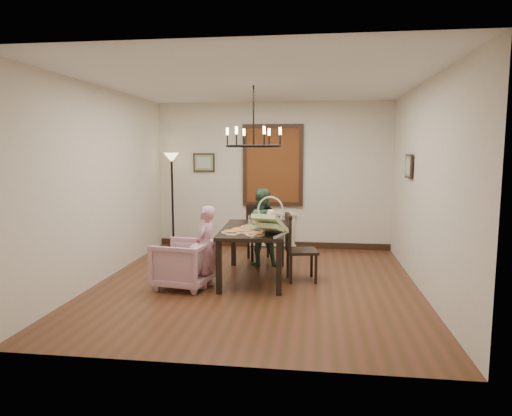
% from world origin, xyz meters
% --- Properties ---
extents(room_shell, '(4.51, 5.00, 2.81)m').
position_xyz_m(room_shell, '(0.00, 0.37, 1.40)').
color(room_shell, brown).
rests_on(room_shell, ground).
extents(dining_table, '(0.99, 1.66, 0.76)m').
position_xyz_m(dining_table, '(-0.07, 0.26, 0.68)').
color(dining_table, black).
rests_on(dining_table, room_shell).
extents(chair_far, '(0.54, 0.54, 0.97)m').
position_xyz_m(chair_far, '(-0.11, 1.39, 0.49)').
color(chair_far, black).
rests_on(chair_far, room_shell).
extents(chair_right, '(0.51, 0.51, 0.99)m').
position_xyz_m(chair_right, '(0.63, 0.26, 0.50)').
color(chair_right, black).
rests_on(chair_right, room_shell).
extents(armchair, '(0.83, 0.81, 0.66)m').
position_xyz_m(armchair, '(-0.99, -0.28, 0.33)').
color(armchair, '#D9A6BC').
rests_on(armchair, room_shell).
extents(elderly_woman, '(0.27, 0.37, 0.94)m').
position_xyz_m(elderly_woman, '(-0.67, -0.23, 0.47)').
color(elderly_woman, '#CE91A3').
rests_on(elderly_woman, room_shell).
extents(seated_man, '(0.57, 0.47, 1.06)m').
position_xyz_m(seated_man, '(-0.07, 1.09, 0.53)').
color(seated_man, '#396041').
rests_on(seated_man, room_shell).
extents(baby_bouncer, '(0.54, 0.64, 0.36)m').
position_xyz_m(baby_bouncer, '(0.22, -0.28, 0.94)').
color(baby_bouncer, beige).
rests_on(baby_bouncer, dining_table).
extents(salad_bowl, '(0.29, 0.29, 0.07)m').
position_xyz_m(salad_bowl, '(-0.11, 0.02, 0.80)').
color(salad_bowl, white).
rests_on(salad_bowl, dining_table).
extents(pizza_platter, '(0.35, 0.35, 0.04)m').
position_xyz_m(pizza_platter, '(-0.18, -0.06, 0.78)').
color(pizza_platter, tan).
rests_on(pizza_platter, dining_table).
extents(drinking_glass, '(0.08, 0.08, 0.15)m').
position_xyz_m(drinking_glass, '(-0.02, 0.38, 0.84)').
color(drinking_glass, silver).
rests_on(drinking_glass, dining_table).
extents(window_blinds, '(1.00, 0.03, 1.40)m').
position_xyz_m(window_blinds, '(0.00, 2.46, 1.60)').
color(window_blinds, brown).
rests_on(window_blinds, room_shell).
extents(radiator, '(0.92, 0.12, 0.62)m').
position_xyz_m(radiator, '(0.00, 2.48, 0.35)').
color(radiator, silver).
rests_on(radiator, room_shell).
extents(picture_back, '(0.42, 0.03, 0.36)m').
position_xyz_m(picture_back, '(-1.35, 2.47, 1.65)').
color(picture_back, black).
rests_on(picture_back, room_shell).
extents(picture_right, '(0.03, 0.42, 0.36)m').
position_xyz_m(picture_right, '(2.21, 0.90, 1.65)').
color(picture_right, black).
rests_on(picture_right, room_shell).
extents(floor_lamp, '(0.30, 0.30, 1.80)m').
position_xyz_m(floor_lamp, '(-1.90, 2.15, 0.90)').
color(floor_lamp, black).
rests_on(floor_lamp, room_shell).
extents(chandelier, '(0.80, 0.80, 0.04)m').
position_xyz_m(chandelier, '(-0.07, 0.26, 1.95)').
color(chandelier, black).
rests_on(chandelier, room_shell).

